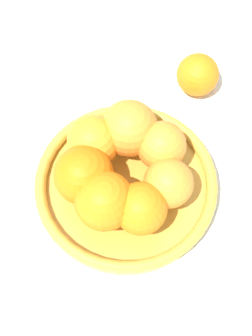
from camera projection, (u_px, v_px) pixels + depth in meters
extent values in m
plane|color=silver|center=(126.00, 190.00, 0.72)|extent=(4.00, 4.00, 0.00)
cylinder|color=gold|center=(126.00, 188.00, 0.71)|extent=(0.26, 0.26, 0.02)
torus|color=gold|center=(126.00, 182.00, 0.69)|extent=(0.27, 0.27, 0.02)
sphere|color=orange|center=(168.00, 183.00, 0.64)|extent=(0.07, 0.07, 0.07)
sphere|color=orange|center=(162.00, 146.00, 0.67)|extent=(0.07, 0.07, 0.07)
sphere|color=orange|center=(132.00, 128.00, 0.68)|extent=(0.08, 0.08, 0.08)
sphere|color=orange|center=(93.00, 142.00, 0.67)|extent=(0.08, 0.08, 0.08)
sphere|color=orange|center=(84.00, 175.00, 0.64)|extent=(0.08, 0.08, 0.08)
sphere|color=orange|center=(105.00, 201.00, 0.63)|extent=(0.08, 0.08, 0.08)
sphere|color=orange|center=(141.00, 208.00, 0.63)|extent=(0.07, 0.07, 0.07)
sphere|color=orange|center=(198.00, 75.00, 0.77)|extent=(0.07, 0.07, 0.07)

